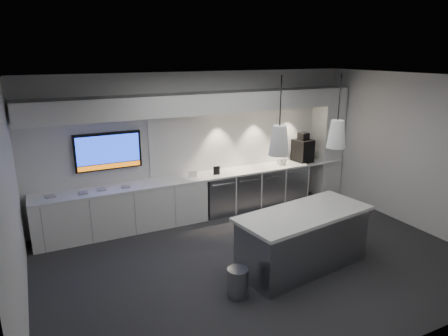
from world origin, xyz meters
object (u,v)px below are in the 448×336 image
wall_tv (108,151)px  coffee_machine (303,150)px  bin (238,282)px  island (303,239)px

wall_tv → coffee_machine: (4.39, -0.25, -0.38)m
wall_tv → bin: (1.11, -3.19, -1.35)m
island → coffee_machine: size_ratio=3.46×
wall_tv → bin: wall_tv is taller
wall_tv → island: (2.45, -2.91, -1.08)m
island → bin: island is taller
coffee_machine → island: bearing=-133.4°
bin → island: bearing=11.9°
coffee_machine → bin: bearing=-145.3°
wall_tv → coffee_machine: wall_tv is taller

